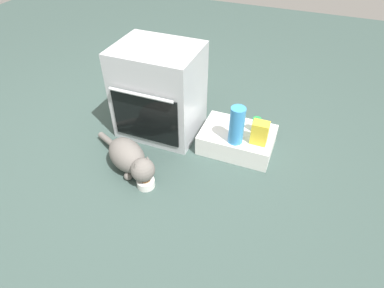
{
  "coord_description": "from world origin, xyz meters",
  "views": [
    {
      "loc": [
        1.12,
        -1.62,
        1.73
      ],
      "look_at": [
        0.48,
        -0.01,
        0.25
      ],
      "focal_mm": 30.15,
      "sensor_mm": 36.0,
      "label": 1
    }
  ],
  "objects_px": {
    "oven": "(159,92)",
    "soda_can": "(256,125)",
    "cat": "(130,158)",
    "water_bottle": "(237,125)",
    "food_bowl": "(146,182)",
    "pantry_cabinet": "(237,140)",
    "snack_bag": "(260,133)"
  },
  "relations": [
    {
      "from": "food_bowl",
      "to": "soda_can",
      "type": "xyz_separation_m",
      "value": [
        0.61,
        0.7,
        0.19
      ]
    },
    {
      "from": "oven",
      "to": "snack_bag",
      "type": "relative_size",
      "value": 4.14
    },
    {
      "from": "cat",
      "to": "food_bowl",
      "type": "bearing_deg",
      "value": 0.0
    },
    {
      "from": "oven",
      "to": "soda_can",
      "type": "xyz_separation_m",
      "value": [
        0.8,
        0.05,
        -0.15
      ]
    },
    {
      "from": "cat",
      "to": "water_bottle",
      "type": "bearing_deg",
      "value": 61.5
    },
    {
      "from": "oven",
      "to": "cat",
      "type": "xyz_separation_m",
      "value": [
        0.02,
        -0.56,
        -0.24
      ]
    },
    {
      "from": "soda_can",
      "to": "snack_bag",
      "type": "xyz_separation_m",
      "value": [
        0.05,
        -0.13,
        0.03
      ]
    },
    {
      "from": "food_bowl",
      "to": "snack_bag",
      "type": "distance_m",
      "value": 0.91
    },
    {
      "from": "cat",
      "to": "soda_can",
      "type": "relative_size",
      "value": 5.67
    },
    {
      "from": "oven",
      "to": "pantry_cabinet",
      "type": "bearing_deg",
      "value": -0.75
    },
    {
      "from": "food_bowl",
      "to": "cat",
      "type": "xyz_separation_m",
      "value": [
        -0.17,
        0.1,
        0.1
      ]
    },
    {
      "from": "food_bowl",
      "to": "water_bottle",
      "type": "xyz_separation_m",
      "value": [
        0.5,
        0.52,
        0.28
      ]
    },
    {
      "from": "food_bowl",
      "to": "pantry_cabinet",
      "type": "bearing_deg",
      "value": 52.89
    },
    {
      "from": "cat",
      "to": "snack_bag",
      "type": "xyz_separation_m",
      "value": [
        0.84,
        0.48,
        0.12
      ]
    },
    {
      "from": "pantry_cabinet",
      "to": "food_bowl",
      "type": "xyz_separation_m",
      "value": [
        -0.49,
        -0.65,
        -0.05
      ]
    },
    {
      "from": "oven",
      "to": "food_bowl",
      "type": "bearing_deg",
      "value": -73.92
    },
    {
      "from": "pantry_cabinet",
      "to": "food_bowl",
      "type": "bearing_deg",
      "value": -127.11
    },
    {
      "from": "soda_can",
      "to": "snack_bag",
      "type": "distance_m",
      "value": 0.14
    },
    {
      "from": "oven",
      "to": "pantry_cabinet",
      "type": "distance_m",
      "value": 0.74
    },
    {
      "from": "oven",
      "to": "water_bottle",
      "type": "distance_m",
      "value": 0.7
    },
    {
      "from": "soda_can",
      "to": "food_bowl",
      "type": "bearing_deg",
      "value": -131.1
    },
    {
      "from": "pantry_cabinet",
      "to": "food_bowl",
      "type": "relative_size",
      "value": 4.41
    },
    {
      "from": "cat",
      "to": "water_bottle",
      "type": "height_order",
      "value": "water_bottle"
    },
    {
      "from": "pantry_cabinet",
      "to": "oven",
      "type": "bearing_deg",
      "value": 179.25
    },
    {
      "from": "cat",
      "to": "soda_can",
      "type": "bearing_deg",
      "value": 66.77
    },
    {
      "from": "pantry_cabinet",
      "to": "water_bottle",
      "type": "relative_size",
      "value": 1.89
    },
    {
      "from": "pantry_cabinet",
      "to": "cat",
      "type": "height_order",
      "value": "cat"
    },
    {
      "from": "pantry_cabinet",
      "to": "food_bowl",
      "type": "distance_m",
      "value": 0.81
    },
    {
      "from": "oven",
      "to": "snack_bag",
      "type": "height_order",
      "value": "oven"
    },
    {
      "from": "cat",
      "to": "water_bottle",
      "type": "xyz_separation_m",
      "value": [
        0.67,
        0.43,
        0.18
      ]
    },
    {
      "from": "oven",
      "to": "snack_bag",
      "type": "bearing_deg",
      "value": -5.28
    },
    {
      "from": "oven",
      "to": "cat",
      "type": "height_order",
      "value": "oven"
    }
  ]
}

